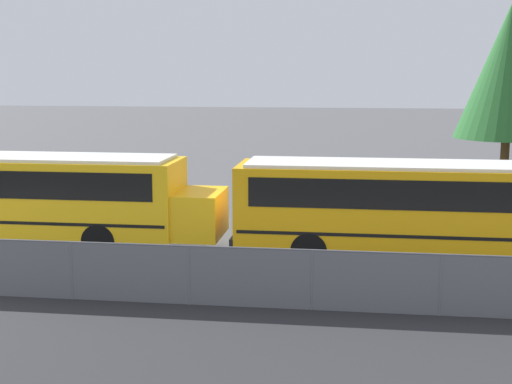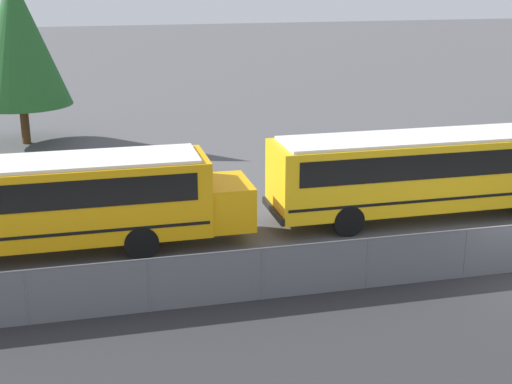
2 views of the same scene
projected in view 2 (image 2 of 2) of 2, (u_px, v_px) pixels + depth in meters
ground_plane at (509, 272)px, 21.34m from camera, size 200.00×200.00×0.00m
fence at (512, 248)px, 21.10m from camera, size 82.81×0.07×1.53m
school_bus_1 at (25, 200)px, 22.10m from camera, size 13.53×2.63×3.07m
school_bus_2 at (443, 167)px, 25.72m from camera, size 13.53×2.63×3.07m
tree_0 at (17, 40)px, 35.45m from camera, size 5.04×5.04×8.58m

